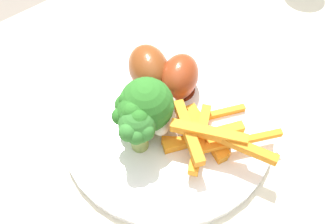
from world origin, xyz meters
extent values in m
cube|color=silver|center=(0.00, 0.00, 0.74)|extent=(1.15, 0.70, 0.03)
cylinder|color=#ACA695|center=(-0.52, -0.29, 0.36)|extent=(0.06, 0.06, 0.73)
cylinder|color=white|center=(-0.03, -0.03, 0.76)|extent=(0.26, 0.26, 0.01)
cylinder|color=#75B748|center=(0.01, -0.03, 0.79)|extent=(0.02, 0.02, 0.03)
sphere|color=#276821|center=(0.01, -0.03, 0.82)|extent=(0.04, 0.04, 0.04)
sphere|color=#276821|center=(0.01, -0.05, 0.82)|extent=(0.02, 0.02, 0.02)
sphere|color=#276821|center=(-0.01, -0.03, 0.82)|extent=(0.02, 0.02, 0.02)
sphere|color=#276821|center=(0.02, -0.04, 0.82)|extent=(0.02, 0.02, 0.02)
sphere|color=#276821|center=(0.01, -0.05, 0.82)|extent=(0.02, 0.02, 0.02)
sphere|color=#276821|center=(0.01, -0.02, 0.83)|extent=(0.02, 0.02, 0.02)
sphere|color=#276821|center=(-0.01, -0.04, 0.81)|extent=(0.02, 0.02, 0.02)
cylinder|color=#89A050|center=(0.01, -0.02, 0.79)|extent=(0.02, 0.02, 0.03)
sphere|color=#30712C|center=(0.01, -0.02, 0.82)|extent=(0.04, 0.04, 0.04)
sphere|color=#30712C|center=(0.01, -0.04, 0.83)|extent=(0.02, 0.02, 0.02)
sphere|color=#30712C|center=(0.03, -0.02, 0.82)|extent=(0.02, 0.02, 0.02)
sphere|color=#30712C|center=(0.01, -0.01, 0.82)|extent=(0.02, 0.02, 0.02)
sphere|color=#30712C|center=(0.03, -0.01, 0.82)|extent=(0.02, 0.02, 0.02)
sphere|color=#30712C|center=(0.03, -0.02, 0.82)|extent=(0.02, 0.02, 0.02)
sphere|color=#30712C|center=(0.02, -0.03, 0.83)|extent=(0.02, 0.02, 0.02)
cylinder|color=#74AF4F|center=(-0.01, -0.04, 0.78)|extent=(0.02, 0.02, 0.02)
sphere|color=#296C23|center=(-0.01, -0.04, 0.82)|extent=(0.06, 0.06, 0.06)
sphere|color=#296C23|center=(-0.02, -0.05, 0.81)|extent=(0.02, 0.02, 0.02)
sphere|color=#296C23|center=(0.01, -0.02, 0.82)|extent=(0.02, 0.02, 0.02)
sphere|color=#296C23|center=(0.01, -0.03, 0.83)|extent=(0.02, 0.02, 0.02)
sphere|color=#296C23|center=(-0.02, -0.02, 0.82)|extent=(0.02, 0.02, 0.02)
sphere|color=#296C23|center=(0.01, -0.05, 0.83)|extent=(0.02, 0.02, 0.02)
sphere|color=#296C23|center=(0.01, -0.05, 0.81)|extent=(0.03, 0.03, 0.03)
cube|color=orange|center=(-0.05, 0.02, 0.78)|extent=(0.02, 0.07, 0.01)
cube|color=orange|center=(-0.03, 0.01, 0.80)|extent=(0.05, 0.08, 0.01)
cube|color=orange|center=(-0.04, 0.03, 0.81)|extent=(0.06, 0.08, 0.01)
cube|color=orange|center=(-0.04, 0.02, 0.79)|extent=(0.08, 0.06, 0.01)
cube|color=orange|center=(-0.08, 0.01, 0.77)|extent=(0.07, 0.04, 0.01)
cube|color=orange|center=(-0.05, 0.05, 0.80)|extent=(0.05, 0.09, 0.01)
cube|color=orange|center=(-0.05, 0.02, 0.78)|extent=(0.03, 0.08, 0.01)
cube|color=orange|center=(-0.07, 0.05, 0.79)|extent=(0.09, 0.05, 0.01)
cube|color=orange|center=(-0.05, 0.02, 0.78)|extent=(0.09, 0.05, 0.01)
cube|color=orange|center=(-0.04, 0.02, 0.77)|extent=(0.06, 0.06, 0.01)
cylinder|color=#63200E|center=(-0.08, -0.05, 0.77)|extent=(0.04, 0.04, 0.00)
ellipsoid|color=maroon|center=(-0.08, -0.05, 0.80)|extent=(0.08, 0.07, 0.05)
cylinder|color=beige|center=(-0.03, -0.03, 0.79)|extent=(0.04, 0.03, 0.01)
sphere|color=silver|center=(-0.01, -0.01, 0.79)|extent=(0.02, 0.02, 0.02)
cylinder|color=#57230F|center=(-0.06, -0.09, 0.77)|extent=(0.05, 0.05, 0.00)
ellipsoid|color=brown|center=(-0.06, -0.09, 0.80)|extent=(0.07, 0.08, 0.05)
cylinder|color=beige|center=(-0.03, -0.04, 0.79)|extent=(0.03, 0.04, 0.01)
sphere|color=silver|center=(-0.03, -0.02, 0.79)|extent=(0.02, 0.02, 0.02)
camera|label=1|loc=(0.12, 0.15, 1.12)|focal=36.64mm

